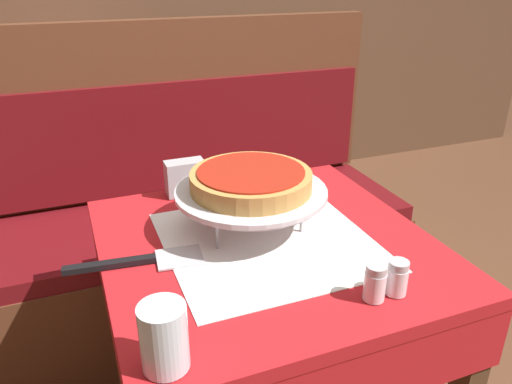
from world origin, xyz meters
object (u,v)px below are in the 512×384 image
booth_bench (204,243)px  pizza_server (138,261)px  deep_dish_pizza (251,180)px  water_glass_near (164,337)px  dining_table_front (267,282)px  pepper_shaker (397,278)px  dining_table_rear (71,119)px  condiment_caddy (67,88)px  pizza_pan_stand (251,193)px  napkin_holder (185,177)px  salt_shaker (375,283)px

booth_bench → pizza_server: bearing=-114.0°
deep_dish_pizza → water_glass_near: size_ratio=2.50×
dining_table_front → pepper_shaker: 0.33m
dining_table_front → deep_dish_pizza: bearing=100.3°
dining_table_rear → water_glass_near: (0.06, -1.86, 0.17)m
booth_bench → condiment_caddy: booth_bench is taller
pizza_pan_stand → napkin_holder: size_ratio=3.37×
deep_dish_pizza → condiment_caddy: (-0.33, 1.44, -0.08)m
booth_bench → salt_shaker: bearing=-87.5°
pizza_pan_stand → pepper_shaker: bearing=-64.5°
napkin_holder → water_glass_near: bearing=-107.0°
pizza_server → water_glass_near: bearing=-91.5°
water_glass_near → condiment_caddy: (-0.06, 1.80, -0.01)m
salt_shaker → water_glass_near: bearing=-176.1°
dining_table_front → dining_table_rear: bearing=102.4°
dining_table_front → pizza_server: pizza_server is taller
pepper_shaker → dining_table_front: bearing=119.0°
pizza_server → pepper_shaker: 0.50m
booth_bench → water_glass_near: 1.20m
dining_table_front → water_glass_near: 0.44m
dining_table_front → salt_shaker: (0.10, -0.26, 0.14)m
water_glass_near → napkin_holder: water_glass_near is taller
booth_bench → condiment_caddy: (-0.39, 0.76, 0.47)m
pizza_pan_stand → condiment_caddy: size_ratio=2.30×
dining_table_front → pepper_shaker: pepper_shaker is taller
condiment_caddy → pizza_server: bearing=-87.6°
dining_table_rear → condiment_caddy: condiment_caddy is taller
deep_dish_pizza → water_glass_near: 0.45m
deep_dish_pizza → condiment_caddy: 1.48m
dining_table_rear → pizza_server: (0.07, -1.56, 0.12)m
pizza_pan_stand → pizza_server: size_ratio=1.22×
dining_table_rear → deep_dish_pizza: bearing=-77.5°
deep_dish_pizza → pepper_shaker: bearing=-64.5°
napkin_holder → condiment_caddy: 1.23m
dining_table_front → dining_table_rear: size_ratio=1.00×
pizza_pan_stand → salt_shaker: (0.11, -0.33, -0.05)m
napkin_holder → condiment_caddy: bearing=101.1°
pizza_pan_stand → napkin_holder: bearing=111.0°
booth_bench → pepper_shaker: size_ratio=22.14×
dining_table_rear → deep_dish_pizza: deep_dish_pizza is taller
pizza_server → water_glass_near: water_glass_near is taller
deep_dish_pizza → condiment_caddy: bearing=102.8°
dining_table_rear → pepper_shaker: (0.49, -1.83, 0.15)m
dining_table_rear → pizza_pan_stand: bearing=-77.5°
napkin_holder → pizza_server: bearing=-120.6°
dining_table_front → booth_bench: 0.82m
dining_table_front → napkin_holder: 0.36m
water_glass_near → napkin_holder: bearing=73.0°
napkin_holder → condiment_caddy: (-0.24, 1.20, -0.00)m
dining_table_rear → salt_shaker: (0.44, -1.83, 0.15)m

